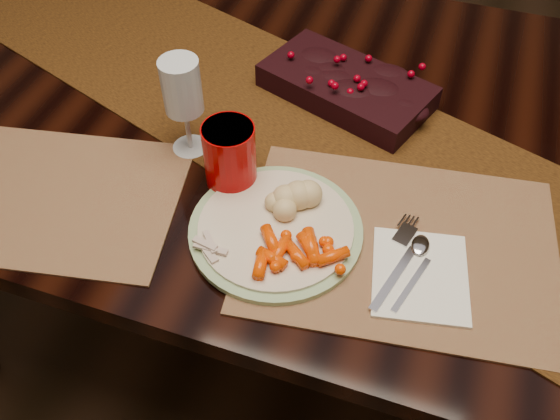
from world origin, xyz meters
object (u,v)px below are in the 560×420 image
(dinner_plate, at_px, (276,229))
(dining_table, at_px, (331,245))
(centerpiece, at_px, (346,83))
(baby_carrots, at_px, (297,254))
(red_cup, at_px, (230,156))
(placemat_main, at_px, (399,244))
(mashed_potatoes, at_px, (288,196))
(turkey_shreds, at_px, (216,243))
(wine_glass, at_px, (185,108))
(napkin, at_px, (420,275))

(dinner_plate, bearing_deg, dining_table, 83.30)
(centerpiece, height_order, dinner_plate, centerpiece)
(baby_carrots, relative_size, red_cup, 1.00)
(dinner_plate, height_order, baby_carrots, baby_carrots)
(centerpiece, distance_m, placemat_main, 0.36)
(mashed_potatoes, bearing_deg, dining_table, 83.24)
(turkey_shreds, relative_size, wine_glass, 0.40)
(placemat_main, relative_size, wine_glass, 2.61)
(placemat_main, bearing_deg, baby_carrots, -154.21)
(centerpiece, xyz_separation_m, baby_carrots, (0.03, -0.41, -0.00))
(wine_glass, bearing_deg, baby_carrots, -35.75)
(placemat_main, bearing_deg, wine_glass, 158.88)
(mashed_potatoes, bearing_deg, napkin, -13.76)
(dinner_plate, height_order, wine_glass, wine_glass)
(baby_carrots, xyz_separation_m, red_cup, (-0.16, 0.13, 0.03))
(baby_carrots, height_order, turkey_shreds, baby_carrots)
(centerpiece, distance_m, napkin, 0.43)
(red_cup, bearing_deg, dinner_plate, -37.15)
(dining_table, distance_m, napkin, 0.52)
(napkin, bearing_deg, wine_glass, 150.47)
(centerpiece, distance_m, turkey_shreds, 0.44)
(turkey_shreds, bearing_deg, dining_table, 73.69)
(placemat_main, height_order, turkey_shreds, turkey_shreds)
(placemat_main, height_order, wine_glass, wine_glass)
(mashed_potatoes, height_order, red_cup, red_cup)
(wine_glass, bearing_deg, red_cup, -28.93)
(dining_table, bearing_deg, napkin, -57.43)
(dinner_plate, relative_size, napkin, 1.69)
(dinner_plate, bearing_deg, red_cup, 142.85)
(baby_carrots, xyz_separation_m, mashed_potatoes, (-0.05, 0.09, 0.01))
(dinner_plate, bearing_deg, wine_glass, 146.69)
(placemat_main, xyz_separation_m, dinner_plate, (-0.19, -0.04, 0.01))
(mashed_potatoes, xyz_separation_m, red_cup, (-0.11, 0.04, 0.02))
(dinner_plate, bearing_deg, placemat_main, 12.23)
(placemat_main, distance_m, mashed_potatoes, 0.19)
(mashed_potatoes, relative_size, turkey_shreds, 1.24)
(centerpiece, relative_size, baby_carrots, 2.71)
(dining_table, xyz_separation_m, wine_glass, (-0.24, -0.16, 0.47))
(napkin, bearing_deg, turkey_shreds, 179.73)
(mashed_potatoes, distance_m, wine_glass, 0.23)
(dining_table, distance_m, mashed_potatoes, 0.49)
(napkin, distance_m, red_cup, 0.35)
(dinner_plate, height_order, turkey_shreds, turkey_shreds)
(placemat_main, relative_size, baby_carrots, 4.08)
(mashed_potatoes, bearing_deg, turkey_shreds, -124.40)
(red_cup, bearing_deg, mashed_potatoes, -18.22)
(dining_table, xyz_separation_m, mashed_potatoes, (-0.03, -0.25, 0.42))
(centerpiece, xyz_separation_m, red_cup, (-0.12, -0.28, 0.03))
(baby_carrots, distance_m, turkey_shreds, 0.12)
(turkey_shreds, bearing_deg, dinner_plate, 43.37)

